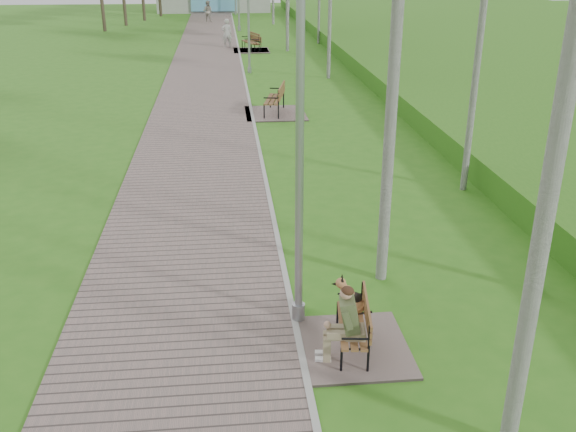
% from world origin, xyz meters
% --- Properties ---
extents(ground, '(120.00, 120.00, 0.00)m').
position_xyz_m(ground, '(0.00, 0.00, 0.00)').
color(ground, '#316E1A').
rests_on(ground, ground).
extents(walkway, '(3.50, 67.00, 0.04)m').
position_xyz_m(walkway, '(-1.75, 21.50, 0.02)').
color(walkway, '#6D5E59').
rests_on(walkway, ground).
extents(kerb, '(0.10, 67.00, 0.05)m').
position_xyz_m(kerb, '(0.00, 21.50, 0.03)').
color(kerb, '#999993').
rests_on(kerb, ground).
extents(embankment, '(14.00, 70.00, 1.60)m').
position_xyz_m(embankment, '(12.00, 20.00, 0.00)').
color(embankment, '#428021').
rests_on(embankment, ground).
extents(bench_main, '(1.54, 1.71, 1.34)m').
position_xyz_m(bench_main, '(0.70, -3.50, 0.37)').
color(bench_main, '#6D5E59').
rests_on(bench_main, ground).
extents(bench_second, '(2.07, 2.30, 1.27)m').
position_xyz_m(bench_second, '(0.78, 10.77, 0.24)').
color(bench_second, '#6D5E59').
rests_on(bench_second, ground).
extents(bench_third, '(1.64, 1.82, 1.01)m').
position_xyz_m(bench_third, '(0.79, 25.76, 0.18)').
color(bench_third, '#6D5E59').
rests_on(bench_third, ground).
extents(bench_far, '(1.99, 2.21, 1.22)m').
position_xyz_m(bench_far, '(0.66, 25.75, 0.23)').
color(bench_far, '#6D5E59').
rests_on(bench_far, ground).
extents(lamp_post_near, '(0.20, 0.20, 5.18)m').
position_xyz_m(lamp_post_near, '(0.07, -2.67, 2.42)').
color(lamp_post_near, '#929499').
rests_on(lamp_post_near, ground).
extents(lamp_post_second, '(0.18, 0.18, 4.62)m').
position_xyz_m(lamp_post_second, '(0.29, 18.82, 2.16)').
color(lamp_post_second, '#929499').
rests_on(lamp_post_second, ground).
extents(pedestrian_near, '(0.66, 0.50, 1.61)m').
position_xyz_m(pedestrian_near, '(-0.64, 27.20, 0.81)').
color(pedestrian_near, beige).
rests_on(pedestrian_near, ground).
extents(pedestrian_far, '(0.93, 0.83, 1.59)m').
position_xyz_m(pedestrian_far, '(-1.93, 41.37, 0.80)').
color(pedestrian_far, gray).
rests_on(pedestrian_far, ground).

